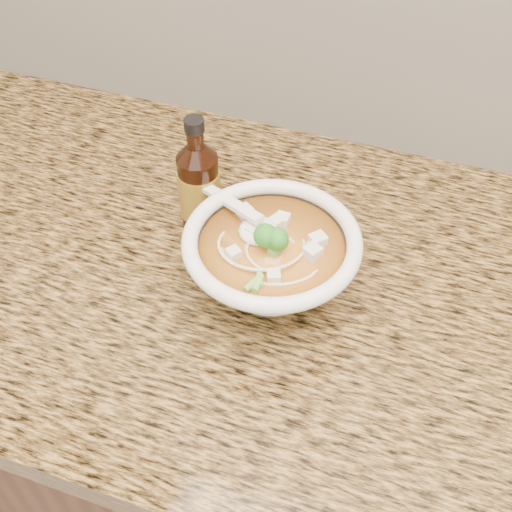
% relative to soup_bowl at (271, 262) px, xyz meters
% --- Properties ---
extents(cabinet, '(4.00, 0.65, 0.86)m').
position_rel_soup_bowl_xyz_m(cabinet, '(0.19, 0.03, -0.52)').
color(cabinet, '#33190F').
rests_on(cabinet, ground).
extents(counter_slab, '(4.00, 0.68, 0.04)m').
position_rel_soup_bowl_xyz_m(counter_slab, '(0.19, 0.03, -0.07)').
color(counter_slab, olive).
rests_on(counter_slab, cabinet).
extents(soup_bowl, '(0.23, 0.22, 0.12)m').
position_rel_soup_bowl_xyz_m(soup_bowl, '(0.00, 0.00, 0.00)').
color(soup_bowl, white).
rests_on(soup_bowl, counter_slab).
extents(hot_sauce_bottle, '(0.08, 0.08, 0.17)m').
position_rel_soup_bowl_xyz_m(hot_sauce_bottle, '(-0.13, 0.09, 0.01)').
color(hot_sauce_bottle, black).
rests_on(hot_sauce_bottle, counter_slab).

